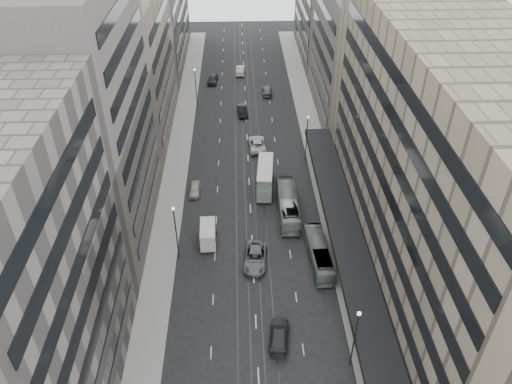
{
  "coord_description": "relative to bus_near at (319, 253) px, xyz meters",
  "views": [
    {
      "loc": [
        -1.42,
        -36.16,
        45.84
      ],
      "look_at": [
        0.69,
        18.44,
        5.61
      ],
      "focal_mm": 35.0,
      "sensor_mm": 36.0,
      "label": 1
    }
  ],
  "objects": [
    {
      "name": "ground",
      "position": [
        -8.5,
        -10.5,
        -1.4
      ],
      "size": [
        220.0,
        220.0,
        0.0
      ],
      "primitive_type": "plane",
      "color": "black",
      "rests_on": "ground"
    },
    {
      "name": "sidewalk_right",
      "position": [
        3.5,
        27.0,
        -1.33
      ],
      "size": [
        4.0,
        125.0,
        0.15
      ],
      "primitive_type": "cube",
      "color": "gray",
      "rests_on": "ground"
    },
    {
      "name": "sidewalk_left",
      "position": [
        -20.5,
        27.0,
        -1.33
      ],
      "size": [
        4.0,
        125.0,
        0.15
      ],
      "primitive_type": "cube",
      "color": "gray",
      "rests_on": "ground"
    },
    {
      "name": "department_store",
      "position": [
        12.95,
        -2.5,
        13.55
      ],
      "size": [
        19.2,
        60.0,
        30.0
      ],
      "color": "#7E6F5C",
      "rests_on": "ground"
    },
    {
      "name": "building_right_mid",
      "position": [
        13.0,
        41.5,
        10.6
      ],
      "size": [
        15.0,
        28.0,
        24.0
      ],
      "primitive_type": "cube",
      "color": "#4D4842",
      "rests_on": "ground"
    },
    {
      "name": "building_left_b",
      "position": [
        -30.0,
        8.5,
        15.6
      ],
      "size": [
        15.0,
        26.0,
        34.0
      ],
      "primitive_type": "cube",
      "color": "#4D4842",
      "rests_on": "ground"
    },
    {
      "name": "building_left_c",
      "position": [
        -30.0,
        35.5,
        11.1
      ],
      "size": [
        15.0,
        28.0,
        25.0
      ],
      "primitive_type": "cube",
      "color": "#736859",
      "rests_on": "ground"
    },
    {
      "name": "building_left_d",
      "position": [
        -30.0,
        68.5,
        12.6
      ],
      "size": [
        15.0,
        38.0,
        28.0
      ],
      "primitive_type": "cube",
      "color": "#65605B",
      "rests_on": "ground"
    },
    {
      "name": "lamp_right_near",
      "position": [
        1.2,
        -15.5,
        3.8
      ],
      "size": [
        0.44,
        0.44,
        8.32
      ],
      "color": "#262628",
      "rests_on": "ground"
    },
    {
      "name": "lamp_right_far",
      "position": [
        1.2,
        24.5,
        3.8
      ],
      "size": [
        0.44,
        0.44,
        8.32
      ],
      "color": "#262628",
      "rests_on": "ground"
    },
    {
      "name": "lamp_left_near",
      "position": [
        -18.2,
        1.5,
        3.8
      ],
      "size": [
        0.44,
        0.44,
        8.32
      ],
      "color": "#262628",
      "rests_on": "ground"
    },
    {
      "name": "lamp_left_far",
      "position": [
        -18.2,
        44.5,
        3.8
      ],
      "size": [
        0.44,
        0.44,
        8.32
      ],
      "color": "#262628",
      "rests_on": "ground"
    },
    {
      "name": "bus_near",
      "position": [
        0.0,
        0.0,
        0.0
      ],
      "size": [
        2.81,
        10.16,
        2.8
      ],
      "primitive_type": "imported",
      "rotation": [
        0.0,
        0.0,
        3.19
      ],
      "color": "gray",
      "rests_on": "ground"
    },
    {
      "name": "bus_far",
      "position": [
        -3.08,
        10.12,
        0.18
      ],
      "size": [
        2.73,
        11.39,
        3.17
      ],
      "primitive_type": "imported",
      "rotation": [
        0.0,
        0.0,
        3.14
      ],
      "color": "#919C95",
      "rests_on": "ground"
    },
    {
      "name": "double_decker",
      "position": [
        -6.1,
        16.14,
        0.97
      ],
      "size": [
        3.09,
        8.22,
        4.4
      ],
      "rotation": [
        0.0,
        0.0,
        -0.09
      ],
      "color": "slate",
      "rests_on": "ground"
    },
    {
      "name": "panel_van",
      "position": [
        -14.43,
        4.14,
        0.17
      ],
      "size": [
        2.36,
        4.59,
        2.85
      ],
      "rotation": [
        0.0,
        0.0,
        0.03
      ],
      "color": "silver",
      "rests_on": "ground"
    },
    {
      "name": "sedan_2",
      "position": [
        -8.19,
        0.17,
        -0.54
      ],
      "size": [
        3.49,
        6.45,
        1.72
      ],
      "primitive_type": "imported",
      "rotation": [
        0.0,
        0.0,
        -0.11
      ],
      "color": "slate",
      "rests_on": "ground"
    },
    {
      "name": "sedan_3",
      "position": [
        -6.04,
        -12.11,
        -0.63
      ],
      "size": [
        2.84,
        5.53,
        1.54
      ],
      "primitive_type": "imported",
      "rotation": [
        0.0,
        0.0,
        3.01
      ],
      "color": "#29282B",
      "rests_on": "ground"
    },
    {
      "name": "sedan_4",
      "position": [
        -16.94,
        15.68,
        -0.72
      ],
      "size": [
        1.74,
        4.07,
        1.37
      ],
      "primitive_type": "imported",
      "rotation": [
        0.0,
        0.0,
        -0.03
      ],
      "color": "#C2B1A1",
      "rests_on": "ground"
    },
    {
      "name": "sedan_5",
      "position": [
        -9.2,
        41.45,
        -0.58
      ],
      "size": [
        2.28,
        5.13,
        1.63
      ],
      "primitive_type": "imported",
      "rotation": [
        0.0,
        0.0,
        0.11
      ],
      "color": "black",
      "rests_on": "ground"
    },
    {
      "name": "sedan_6",
      "position": [
        -6.81,
        28.71,
        -0.56
      ],
      "size": [
        3.14,
        6.23,
        1.69
      ],
      "primitive_type": "imported",
      "rotation": [
        0.0,
        0.0,
        3.2
      ],
      "color": "silver",
      "rests_on": "ground"
    },
    {
      "name": "sedan_7",
      "position": [
        -3.86,
        50.41,
        -0.67
      ],
      "size": [
        2.19,
        5.07,
        1.46
      ],
      "primitive_type": "imported",
      "rotation": [
        0.0,
        0.0,
        3.11
      ],
      "color": "#4E4E50",
      "rests_on": "ground"
    },
    {
      "name": "sedan_8",
      "position": [
        -15.46,
        56.82,
        -0.55
      ],
      "size": [
        2.49,
        5.15,
        1.7
      ],
      "primitive_type": "imported",
      "rotation": [
        0.0,
        0.0,
        -0.1
      ],
      "color": "#262528",
      "rests_on": "ground"
    },
    {
      "name": "sedan_9",
      "position": [
        -9.33,
        61.5,
        -0.55
      ],
      "size": [
        2.07,
        5.27,
        1.71
      ],
      "primitive_type": "imported",
      "rotation": [
        0.0,
        0.0,
        3.09
      ],
      "color": "#BCB59C",
      "rests_on": "ground"
    }
  ]
}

